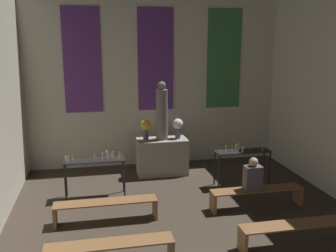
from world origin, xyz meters
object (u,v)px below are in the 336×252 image
Objects in this scene: statue at (162,113)px; pew_third_left at (110,249)px; person_seated at (253,176)px; flower_vase_right at (178,126)px; altar at (162,156)px; flower_vase_left at (146,127)px; pew_third_right at (296,230)px; pew_back_left at (106,207)px; candle_rack_left at (95,165)px; pew_back_right at (257,194)px; candle_rack_right at (242,156)px.

statue reaches higher than pew_third_left.
flower_vase_right is at bearing 112.66° from person_seated.
altar is 2.48× the size of flower_vase_right.
flower_vase_left is at bearing 180.00° from altar.
pew_third_right is (1.15, -4.06, -0.98)m from flower_vase_right.
person_seated reaches higher than altar.
altar is 0.87× the size of statue.
flower_vase_right is 3.34m from pew_back_left.
statue reaches higher than candle_rack_left.
flower_vase_left reaches higher than pew_back_left.
statue is 2.86× the size of flower_vase_right.
flower_vase_right reaches higher than pew_back_right.
candle_rack_right is at bearing -34.30° from statue.
altar is at bearing 0.00° from statue.
pew_back_right is at bearing 0.00° from person_seated.
pew_third_left is (-1.15, -4.06, -0.98)m from flower_vase_left.
pew_back_left is at bearing 90.00° from pew_third_left.
flower_vase_right is 0.39× the size of candle_rack_right.
flower_vase_left is 3.34m from pew_back_right.
pew_third_left is 2.86× the size of person_seated.
pew_back_left is at bearing 153.53° from pew_third_right.
pew_back_left is (-3.34, -1.28, -0.43)m from candle_rack_right.
statue is at bearing 0.00° from altar.
flower_vase_right reaches higher than pew_third_left.
flower_vase_left is at bearing 180.00° from flower_vase_right.
person_seated is at bearing -103.07° from candle_rack_right.
pew_third_left is 1.57m from pew_back_left.
flower_vase_left is at bearing 116.33° from pew_third_right.
flower_vase_left reaches higher than pew_back_right.
altar is at bearing 34.28° from candle_rack_left.
pew_third_right is at bearing -63.67° from flower_vase_left.
flower_vase_right is 4.63m from pew_third_left.
pew_third_left is at bearing -116.33° from flower_vase_right.
pew_third_right is at bearing -68.73° from statue.
pew_back_right is (3.16, 0.00, 0.00)m from pew_back_left.
flower_vase_left is 4.33m from pew_third_left.
altar is 2.15m from candle_rack_left.
altar is 0.66× the size of pew_back_right.
pew_third_left is (0.18, -2.86, -0.43)m from candle_rack_left.
person_seated reaches higher than candle_rack_left.
pew_back_left is at bearing 180.00° from pew_back_right.
pew_back_right is at bearing 26.47° from pew_third_left.
candle_rack_left is at bearing 98.18° from pew_back_left.
statue is at bearing 57.56° from pew_back_left.
pew_third_left is at bearing -139.51° from candle_rack_right.
flower_vase_right is (0.86, 0.00, 0.00)m from flower_vase_left.
candle_rack_right is (1.34, -1.20, -0.55)m from flower_vase_right.
candle_rack_right reaches higher than altar.
candle_rack_left is 0.68× the size of pew_back_left.
pew_back_left is (-1.15, -2.49, -0.98)m from flower_vase_left.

